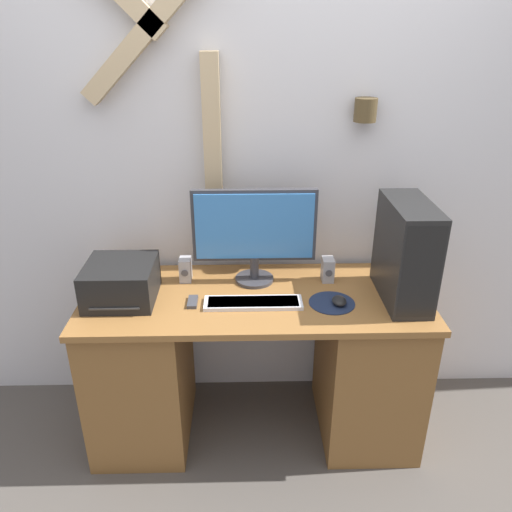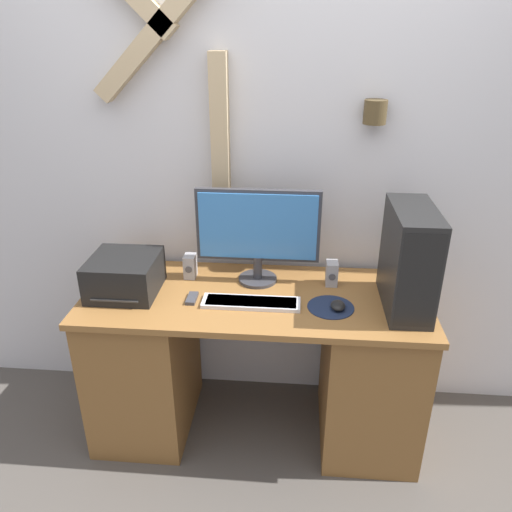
% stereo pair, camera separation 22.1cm
% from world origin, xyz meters
% --- Properties ---
extents(ground_plane, '(12.00, 12.00, 0.00)m').
position_xyz_m(ground_plane, '(0.00, 0.00, 0.00)').
color(ground_plane, '#4C4742').
extents(wall_back, '(6.40, 0.15, 2.81)m').
position_xyz_m(wall_back, '(-0.01, 0.70, 1.36)').
color(wall_back, silver).
rests_on(wall_back, ground_plane).
extents(desk, '(1.59, 0.65, 0.79)m').
position_xyz_m(desk, '(0.00, 0.32, 0.41)').
color(desk, brown).
rests_on(desk, ground_plane).
extents(monitor, '(0.58, 0.19, 0.46)m').
position_xyz_m(monitor, '(0.00, 0.47, 1.05)').
color(monitor, '#333338').
rests_on(monitor, desk).
extents(keyboard, '(0.44, 0.12, 0.02)m').
position_xyz_m(keyboard, '(-0.01, 0.24, 0.80)').
color(keyboard, silver).
rests_on(keyboard, desk).
extents(mousepad, '(0.21, 0.21, 0.00)m').
position_xyz_m(mousepad, '(0.34, 0.24, 0.79)').
color(mousepad, '#19233D').
rests_on(mousepad, desk).
extents(mouse, '(0.06, 0.08, 0.03)m').
position_xyz_m(mouse, '(0.37, 0.23, 0.81)').
color(mouse, black).
rests_on(mouse, mousepad).
extents(computer_tower, '(0.18, 0.42, 0.45)m').
position_xyz_m(computer_tower, '(0.66, 0.29, 1.02)').
color(computer_tower, black).
rests_on(computer_tower, desk).
extents(printer, '(0.30, 0.32, 0.17)m').
position_xyz_m(printer, '(-0.60, 0.31, 0.88)').
color(printer, black).
rests_on(printer, desk).
extents(speaker_left, '(0.06, 0.08, 0.12)m').
position_xyz_m(speaker_left, '(-0.33, 0.48, 0.85)').
color(speaker_left, '#99999E').
rests_on(speaker_left, desk).
extents(speaker_right, '(0.06, 0.08, 0.12)m').
position_xyz_m(speaker_right, '(0.35, 0.46, 0.85)').
color(speaker_right, '#99999E').
rests_on(speaker_right, desk).
extents(remote_control, '(0.04, 0.10, 0.02)m').
position_xyz_m(remote_control, '(-0.28, 0.25, 0.80)').
color(remote_control, '#38383D').
rests_on(remote_control, desk).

